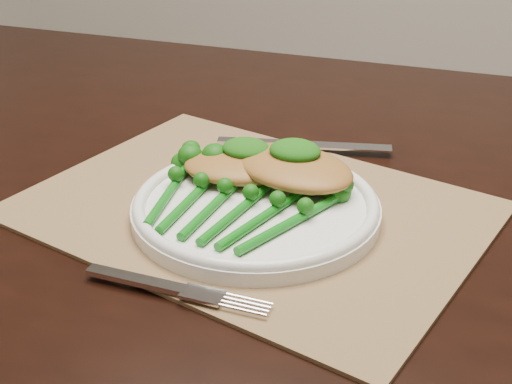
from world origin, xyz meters
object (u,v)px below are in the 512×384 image
(dinner_plate, at_px, (256,206))
(chicken_fillet_left, at_px, (244,165))
(placemat, at_px, (252,210))
(broccolini_bundle, at_px, (228,206))

(dinner_plate, relative_size, chicken_fillet_left, 1.95)
(placemat, relative_size, dinner_plate, 1.81)
(placemat, xyz_separation_m, chicken_fillet_left, (-0.02, 0.04, 0.03))
(placemat, height_order, chicken_fillet_left, chicken_fillet_left)
(placemat, relative_size, chicken_fillet_left, 3.53)
(dinner_plate, distance_m, chicken_fillet_left, 0.06)
(placemat, relative_size, broccolini_bundle, 2.30)
(dinner_plate, bearing_deg, broccolini_bundle, -131.11)
(chicken_fillet_left, height_order, broccolini_bundle, chicken_fillet_left)
(broccolini_bundle, bearing_deg, dinner_plate, 56.43)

